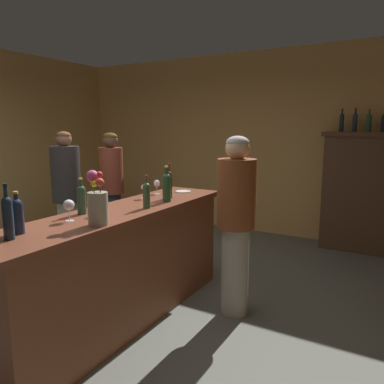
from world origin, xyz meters
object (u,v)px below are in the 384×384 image
Objects in this scene: wine_glass_mid at (144,188)px; wine_glass_spare at (157,184)px; wine_glass_rear at (69,205)px; patron_in_grey at (112,186)px; bar_counter at (122,266)px; flower_arrangement at (97,203)px; cheese_plate at (183,192)px; wine_bottle_riesling at (17,214)px; wine_bottle_rose at (146,194)px; wine_bottle_malbec at (8,215)px; wine_bottle_pinot at (81,198)px; display_bottle_midleft at (355,121)px; display_bottle_midright at (384,122)px; display_cabinet at (364,190)px; patron_near_entrance at (67,195)px; wine_bottle_chardonnay at (169,183)px; display_bottle_center at (369,122)px; wine_glass_front at (98,204)px; bartender at (236,218)px; display_bottle_left at (342,121)px; wine_bottle_syrah at (167,186)px.

wine_glass_spare is at bearing 99.14° from wine_glass_mid.
wine_glass_rear is 2.33m from patron_in_grey.
flower_arrangement is (0.20, -0.45, 0.65)m from bar_counter.
wine_glass_mid is 0.86× the size of cheese_plate.
wine_glass_mid is at bearing 91.56° from wine_bottle_riesling.
bar_counter is at bearing -132.59° from wine_bottle_rose.
wine_glass_mid reaches higher than bar_counter.
flower_arrangement is at bearing 67.40° from wine_bottle_malbec.
wine_bottle_pinot is 0.73m from wine_bottle_malbec.
bar_counter is at bearing 83.86° from wine_bottle_riesling.
display_bottle_midright is (0.35, 0.00, -0.01)m from display_bottle_midleft.
wine_glass_rear is at bearing -108.57° from wine_bottle_rose.
cheese_plate is at bearing -126.70° from display_cabinet.
display_bottle_midleft is at bearing 89.40° from patron_near_entrance.
bar_counter is at bearing -75.60° from wine_glass_mid.
patron_in_grey is (-1.45, 0.78, -0.24)m from wine_bottle_chardonnay.
patron_near_entrance is at bearing -141.25° from display_bottle_midright.
wine_glass_rear is at bearing -174.45° from flower_arrangement.
patron_in_grey is at bearing -150.13° from display_bottle_center.
display_cabinet is 10.07× the size of wine_glass_rear.
wine_bottle_malbec is 2.00m from cheese_plate.
wine_bottle_pinot is at bearing 100.63° from wine_bottle_malbec.
wine_glass_front is 2.17m from patron_in_grey.
wine_glass_front is 3.77m from display_bottle_center.
patron_near_entrance is 1.02× the size of bartender.
wine_bottle_malbec is 2.16× the size of cheese_plate.
display_cabinet reaches higher than wine_bottle_rose.
wine_glass_rear is (-0.06, -0.48, 0.61)m from bar_counter.
wine_glass_spare is (-0.04, 0.26, 0.00)m from wine_glass_mid.
cheese_plate is 0.54× the size of display_bottle_midright.
display_bottle_midleft is at bearing 71.39° from flower_arrangement.
display_bottle_left reaches higher than flower_arrangement.
wine_glass_rear is at bearing -114.39° from display_bottle_center.
wine_bottle_rose is 2.05× the size of wine_glass_mid.
wine_bottle_rose reaches higher than wine_glass_mid.
display_bottle_center is (1.59, 4.10, 0.60)m from wine_bottle_malbec.
display_cabinet is 2.64m from cheese_plate.
display_bottle_center is (1.74, 2.34, 0.65)m from wine_glass_spare.
wine_glass_rear is at bearing -96.54° from wine_bottle_chardonnay.
wine_bottle_chardonnay reaches higher than wine_glass_spare.
wine_bottle_malbec is 1.08× the size of display_bottle_left.
flower_arrangement reaches higher than wine_glass_front.
wine_bottle_pinot is at bearing -112.37° from display_bottle_left.
display_bottle_center is (0.17, 0.00, -0.01)m from display_bottle_midleft.
wine_glass_spare is at bearing 102.64° from bar_counter.
wine_bottle_chardonnay is at bearing 96.77° from flower_arrangement.
wine_bottle_chardonnay is at bearing 116.45° from wine_bottle_syrah.
display_cabinet is 0.98m from display_bottle_left.
wine_bottle_pinot is 0.23m from wine_glass_rear.
wine_glass_rear is at bearing -114.49° from display_cabinet.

